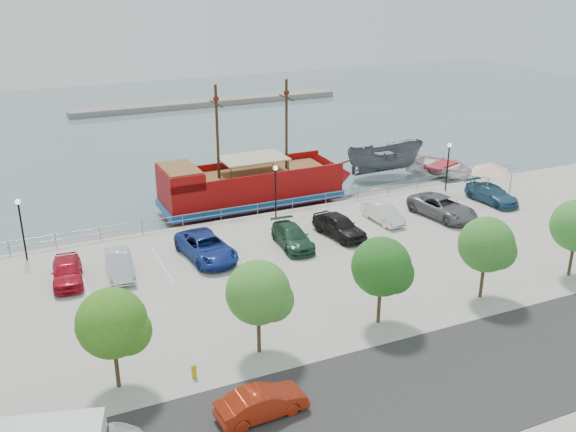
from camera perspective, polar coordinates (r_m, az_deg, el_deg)
name	(u,v)px	position (r m, az deg, el deg)	size (l,w,h in m)	color
ground	(313,264)	(44.45, 2.24, -4.27)	(160.00, 160.00, 0.00)	slate
street	(463,378)	(32.37, 15.31, -13.70)	(100.00, 8.00, 0.04)	#2C2C2C
sidewalk	(393,319)	(36.36, 9.36, -8.98)	(100.00, 4.00, 0.05)	gray
seawall_railing	(269,207)	(50.39, -1.67, 0.79)	(50.00, 0.06, 1.00)	gray
far_shore	(209,103)	(96.89, -7.06, 9.97)	(40.00, 3.00, 0.80)	gray
pirate_ship	(265,185)	(54.45, -2.04, 2.75)	(17.71, 5.25, 11.13)	#8D0808
patrol_boat	(385,161)	(63.29, 8.59, 4.87)	(2.97, 7.89, 3.05)	#50555D
speedboat	(442,168)	(64.68, 13.54, 4.17)	(5.29, 7.41, 1.54)	white
dock_west	(101,243)	(49.12, -16.31, -2.30)	(7.72, 2.20, 0.44)	gray
dock_mid	(362,201)	(56.00, 6.63, 1.34)	(6.82, 1.95, 0.39)	gray
dock_east	(415,192)	(58.84, 11.19, 2.08)	(7.35, 2.10, 0.42)	gray
canopy_tent	(491,162)	(56.27, 17.60, 4.56)	(4.04, 4.04, 3.35)	slate
street_sedan	(262,403)	(28.74, -2.34, -16.26)	(1.41, 4.03, 1.33)	#9E240E
fire_hydrant	(194,371)	(31.35, -8.35, -13.48)	(0.26, 0.26, 0.76)	#C19310
lamp_post_left	(20,219)	(44.98, -22.69, -0.22)	(0.36, 0.36, 4.28)	black
lamp_post_mid	(276,183)	(48.46, -1.11, 2.98)	(0.36, 0.36, 4.28)	black
lamp_post_right	(448,158)	(56.40, 14.06, 4.99)	(0.36, 0.36, 4.28)	black
tree_b	(116,325)	(29.91, -15.07, -9.35)	(3.30, 3.20, 5.00)	#473321
tree_c	(261,294)	(31.43, -2.37, -6.97)	(3.30, 3.20, 5.00)	#473321
tree_d	(384,268)	(34.34, 8.55, -4.63)	(3.30, 3.20, 5.00)	#473321
tree_e	(489,246)	(38.33, 17.44, -2.58)	(3.30, 3.20, 5.00)	#473321
parked_car_a	(67,271)	(41.70, -19.04, -4.65)	(1.78, 4.42, 1.51)	#B51123
parked_car_b	(119,264)	(41.74, -14.75, -4.16)	(1.55, 4.44, 1.46)	silver
parked_car_c	(206,247)	(42.94, -7.28, -2.75)	(2.64, 5.73, 1.59)	navy
parked_car_d	(292,237)	(44.43, 0.40, -1.86)	(1.96, 4.82, 1.40)	#20442F
parked_car_e	(339,226)	(46.17, 4.58, -0.86)	(1.91, 4.75, 1.62)	black
parked_car_f	(383,213)	(49.26, 8.44, 0.25)	(1.43, 4.11, 1.35)	white
parked_car_g	(443,207)	(51.04, 13.57, 0.79)	(2.68, 5.80, 1.61)	slate
parked_car_h	(492,194)	(55.34, 17.65, 1.88)	(2.01, 4.93, 1.43)	#285473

